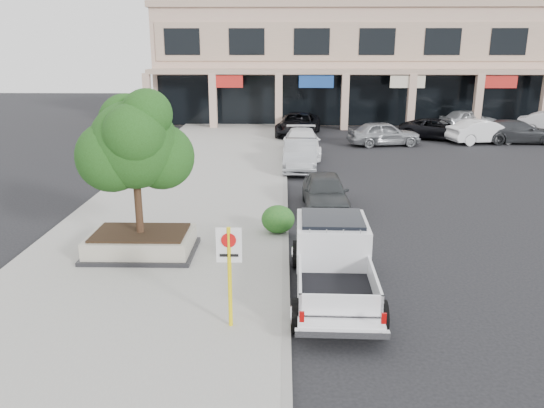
{
  "coord_description": "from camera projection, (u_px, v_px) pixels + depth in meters",
  "views": [
    {
      "loc": [
        -1.64,
        -13.67,
        6.09
      ],
      "look_at": [
        -1.97,
        1.5,
        1.58
      ],
      "focal_mm": 35.0,
      "sensor_mm": 36.0,
      "label": 1
    }
  ],
  "objects": [
    {
      "name": "strip_mall",
      "position": [
        395.0,
        63.0,
        45.81
      ],
      "size": [
        40.55,
        12.43,
        9.5
      ],
      "color": "tan",
      "rests_on": "ground"
    },
    {
      "name": "lot_car_e",
      "position": [
        468.0,
        119.0,
        40.58
      ],
      "size": [
        4.91,
        3.39,
        1.55
      ],
      "primitive_type": "imported",
      "rotation": [
        0.0,
        0.0,
        1.95
      ],
      "color": "#ADB2B6",
      "rests_on": "ground"
    },
    {
      "name": "lot_car_c",
      "position": [
        517.0,
        132.0,
        34.78
      ],
      "size": [
        5.21,
        2.16,
        1.51
      ],
      "primitive_type": "imported",
      "rotation": [
        0.0,
        0.0,
        1.56
      ],
      "color": "#2A2C2F",
      "rests_on": "ground"
    },
    {
      "name": "lot_car_a",
      "position": [
        384.0,
        133.0,
        33.88
      ],
      "size": [
        4.81,
        2.55,
        1.56
      ],
      "primitive_type": "imported",
      "rotation": [
        0.0,
        0.0,
        1.73
      ],
      "color": "gray",
      "rests_on": "ground"
    },
    {
      "name": "hedge",
      "position": [
        278.0,
        219.0,
        17.52
      ],
      "size": [
        1.1,
        0.99,
        0.93
      ],
      "primitive_type": "ellipsoid",
      "color": "#154B19",
      "rests_on": "sidewalk"
    },
    {
      "name": "curb_car_c",
      "position": [
        302.0,
        143.0,
        30.69
      ],
      "size": [
        2.19,
        5.24,
        1.51
      ],
      "primitive_type": "imported",
      "rotation": [
        0.0,
        0.0,
        -0.01
      ],
      "color": "white",
      "rests_on": "ground"
    },
    {
      "name": "planter_tree",
      "position": [
        140.0,
        145.0,
        15.11
      ],
      "size": [
        2.9,
        2.55,
        4.0
      ],
      "color": "black",
      "rests_on": "planter"
    },
    {
      "name": "no_parking_sign",
      "position": [
        229.0,
        263.0,
        11.35
      ],
      "size": [
        0.55,
        0.09,
        2.3
      ],
      "color": "yellow",
      "rests_on": "sidewalk"
    },
    {
      "name": "curb_car_b",
      "position": [
        301.0,
        155.0,
        27.15
      ],
      "size": [
        1.87,
        4.77,
        1.55
      ],
      "primitive_type": "imported",
      "rotation": [
        0.0,
        0.0,
        -0.05
      ],
      "color": "#9D9FA4",
      "rests_on": "ground"
    },
    {
      "name": "ground",
      "position": [
        341.0,
        274.0,
        14.8
      ],
      "size": [
        120.0,
        120.0,
        0.0
      ],
      "primitive_type": "plane",
      "color": "black",
      "rests_on": "ground"
    },
    {
      "name": "lot_car_d",
      "position": [
        437.0,
        129.0,
        36.23
      ],
      "size": [
        5.52,
        4.12,
        1.39
      ],
      "primitive_type": "imported",
      "rotation": [
        0.0,
        0.0,
        1.16
      ],
      "color": "black",
      "rests_on": "ground"
    },
    {
      "name": "curb_car_a",
      "position": [
        325.0,
        192.0,
        20.47
      ],
      "size": [
        1.73,
        4.19,
        1.42
      ],
      "primitive_type": "imported",
      "rotation": [
        0.0,
        0.0,
        0.01
      ],
      "color": "#2D3032",
      "rests_on": "ground"
    },
    {
      "name": "sidewalk",
      "position": [
        184.0,
        208.0,
        20.65
      ],
      "size": [
        8.0,
        52.0,
        0.15
      ],
      "primitive_type": "cube",
      "color": "gray",
      "rests_on": "ground"
    },
    {
      "name": "pickup_truck",
      "position": [
        334.0,
        263.0,
        13.3
      ],
      "size": [
        2.21,
        5.66,
        1.77
      ],
      "primitive_type": null,
      "rotation": [
        0.0,
        0.0,
        -0.02
      ],
      "color": "white",
      "rests_on": "ground"
    },
    {
      "name": "lot_car_b",
      "position": [
        484.0,
        132.0,
        34.63
      ],
      "size": [
        4.95,
        2.65,
        1.55
      ],
      "primitive_type": "imported",
      "rotation": [
        0.0,
        0.0,
        1.8
      ],
      "color": "silver",
      "rests_on": "ground"
    },
    {
      "name": "planter",
      "position": [
        141.0,
        243.0,
        15.8
      ],
      "size": [
        3.2,
        2.2,
        0.68
      ],
      "color": "black",
      "rests_on": "sidewalk"
    },
    {
      "name": "curb",
      "position": [
        285.0,
        208.0,
        20.57
      ],
      "size": [
        0.2,
        52.0,
        0.15
      ],
      "primitive_type": "cube",
      "color": "gray",
      "rests_on": "ground"
    },
    {
      "name": "curb_car_d",
      "position": [
        298.0,
        125.0,
        37.39
      ],
      "size": [
        3.51,
        6.25,
        1.65
      ],
      "primitive_type": "imported",
      "rotation": [
        0.0,
        0.0,
        -0.13
      ],
      "color": "black",
      "rests_on": "ground"
    }
  ]
}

